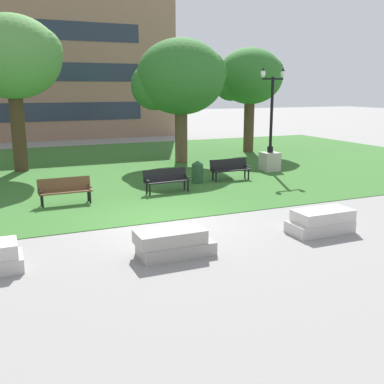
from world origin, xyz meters
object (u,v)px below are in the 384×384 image
Objects in this scene: park_bench_near_left at (65,189)px; park_bench_near_right at (230,168)px; park_bench_far_right at (166,179)px; trash_bin at (197,172)px; concrete_block_left at (173,243)px; lamp_post_center at (270,150)px; concrete_block_right at (321,221)px.

park_bench_near_left is 1.00× the size of park_bench_near_right.
trash_bin is (1.81, 1.11, -0.04)m from park_bench_far_right.
concrete_block_left is at bearing -126.30° from park_bench_near_right.
park_bench_near_right is 0.99× the size of park_bench_far_right.
park_bench_near_left and park_bench_far_right have the same top height.
park_bench_far_right reaches higher than concrete_block_left.
trash_bin is at bearing -163.73° from lamp_post_center.
concrete_block_right is (4.46, 0.04, 0.00)m from concrete_block_left.
concrete_block_left is 4.46m from concrete_block_right.
park_bench_near_right is at bearing -156.89° from lamp_post_center.
lamp_post_center is at bearing 46.27° from concrete_block_left.
concrete_block_right is 0.99× the size of park_bench_far_right.
park_bench_far_right is at bearing -160.71° from park_bench_near_right.
concrete_block_right is 9.65m from lamp_post_center.
park_bench_near_left and park_bench_near_right have the same top height.
lamp_post_center is (2.85, 1.22, 0.47)m from park_bench_near_right.
lamp_post_center is at bearing 21.06° from park_bench_far_right.
concrete_block_left is 1.04× the size of park_bench_near_left.
trash_bin is (-4.45, -1.30, -0.51)m from lamp_post_center.
park_bench_near_right is 1.88× the size of trash_bin.
concrete_block_left is 12.21m from lamp_post_center.
concrete_block_left is 1.03× the size of park_bench_far_right.
park_bench_near_right is at bearing 2.95° from trash_bin.
park_bench_near_left is at bearing 105.50° from concrete_block_left.
concrete_block_right is at bearing -114.33° from lamp_post_center.
park_bench_near_right is 0.37× the size of lamp_post_center.
concrete_block_right is 0.37× the size of lamp_post_center.
concrete_block_left is 6.33m from park_bench_near_left.
park_bench_near_left is at bearing -164.99° from lamp_post_center.
park_bench_near_left is 3.87m from park_bench_far_right.
lamp_post_center is at bearing 15.01° from park_bench_near_left.
park_bench_far_right is 0.38× the size of lamp_post_center.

